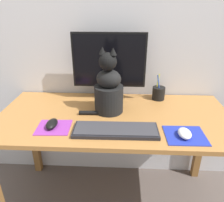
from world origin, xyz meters
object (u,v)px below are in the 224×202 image
cat (108,89)px  computer_mouse_right (185,133)px  monitor (109,64)px  computer_mouse_left (52,124)px  pen_cup (159,93)px  keyboard (116,130)px

cat → computer_mouse_right: bearing=-15.6°
monitor → computer_mouse_left: size_ratio=4.54×
monitor → pen_cup: monitor is taller
computer_mouse_right → pen_cup: size_ratio=0.55×
computer_mouse_right → cat: size_ratio=0.25×
computer_mouse_left → cat: (0.29, 0.20, 0.12)m
keyboard → pen_cup: (0.28, 0.43, 0.03)m
keyboard → computer_mouse_left: computer_mouse_left is taller
cat → computer_mouse_left: bearing=-127.2°
computer_mouse_right → keyboard: bearing=175.0°
cat → pen_cup: 0.40m
monitor → pen_cup: size_ratio=2.71×
monitor → computer_mouse_left: bearing=-126.6°
cat → monitor: bearing=110.2°
monitor → computer_mouse_right: size_ratio=4.90×
computer_mouse_left → pen_cup: size_ratio=0.60×
computer_mouse_left → computer_mouse_right: (0.69, -0.06, 0.00)m
monitor → keyboard: size_ratio=1.07×
computer_mouse_right → cat: cat is taller
computer_mouse_left → keyboard: bearing=-4.8°
pen_cup → computer_mouse_left: bearing=-147.2°
computer_mouse_right → monitor: bearing=132.3°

